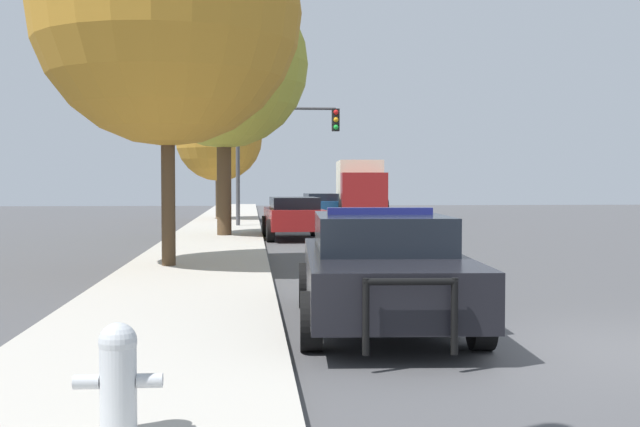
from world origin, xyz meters
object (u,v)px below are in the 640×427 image
Objects in this scene: traffic_light at (280,139)px; box_truck at (360,186)px; tree_sidewalk_far at (219,138)px; car_background_distant at (320,204)px; tree_sidewalk_near at (167,11)px; fire_hydrant at (118,375)px; police_car at (381,266)px; tree_sidewalk_mid at (224,64)px; car_background_midblock at (294,216)px.

box_truck is (4.62, 10.35, -1.94)m from traffic_light.
car_background_distant is at bearing 41.48° from tree_sidewalk_far.
tree_sidewalk_near reaches higher than box_truck.
tree_sidewalk_near is (-0.79, 11.22, 4.82)m from fire_hydrant.
tree_sidewalk_far reaches higher than fire_hydrant.
box_truck reaches higher than car_background_distant.
car_background_distant is 26.67m from tree_sidewalk_near.
police_car is 5.36m from fire_hydrant.
fire_hydrant is 0.18× the size of car_background_distant.
tree_sidewalk_mid is (0.84, 9.52, 0.33)m from tree_sidewalk_near.
fire_hydrant is at bearing -101.01° from car_background_distant.
tree_sidewalk_far is (-0.57, 32.35, 3.39)m from fire_hydrant.
police_car is 32.48m from box_truck.
car_background_distant is at bearing 74.28° from tree_sidewalk_mid.
fire_hydrant is 0.10× the size of tree_sidewalk_near.
box_truck is at bearing -94.11° from police_car.
traffic_light is 11.05m from car_background_distant.
tree_sidewalk_mid reaches higher than car_background_distant.
box_truck is 0.83× the size of tree_sidewalk_mid.
box_truck is 8.89m from tree_sidewalk_far.
fire_hydrant is 0.11× the size of box_truck.
police_car is 8.67m from tree_sidewalk_near.
tree_sidewalk_near is 21.18m from tree_sidewalk_far.
tree_sidewalk_far is (-5.17, -4.57, 3.23)m from car_background_distant.
police_car is at bearing 61.12° from fire_hydrant.
traffic_light is at bearing -65.25° from tree_sidewalk_far.
tree_sidewalk_near reaches higher than car_background_midblock.
box_truck is at bearing -4.47° from car_background_distant.
tree_sidewalk_mid is at bearing 71.06° from box_truck.
tree_sidewalk_near reaches higher than police_car.
tree_sidewalk_mid reaches higher than car_background_midblock.
car_background_midblock is 16.61m from car_background_distant.
police_car is at bearing -83.48° from tree_sidewalk_far.
car_background_distant is 0.73× the size of tree_sidewalk_far.
tree_sidewalk_far is at bearing 114.75° from traffic_light.
car_background_distant is (4.60, 36.92, 0.16)m from fire_hydrant.
tree_sidewalk_mid is at bearing 170.68° from car_background_midblock.
car_background_midblock reaches higher than fire_hydrant.
car_background_midblock is (-0.29, 15.77, -0.02)m from police_car.
traffic_light is at bearing 89.55° from car_background_midblock.
tree_sidewalk_far is (-2.67, 5.80, 0.34)m from traffic_light.
car_background_distant is 2.32m from box_truck.
tree_sidewalk_near is at bearing -100.67° from traffic_light.
police_car is 6.74× the size of fire_hydrant.
tree_sidewalk_far reaches higher than car_background_midblock.
box_truck reaches higher than police_car.
car_background_midblock is at bearing -7.00° from tree_sidewalk_mid.
tree_sidewalk_far is at bearing 35.47° from box_truck.
fire_hydrant is 12.24m from tree_sidewalk_near.
tree_sidewalk_mid is (-6.68, -16.15, 4.04)m from box_truck.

